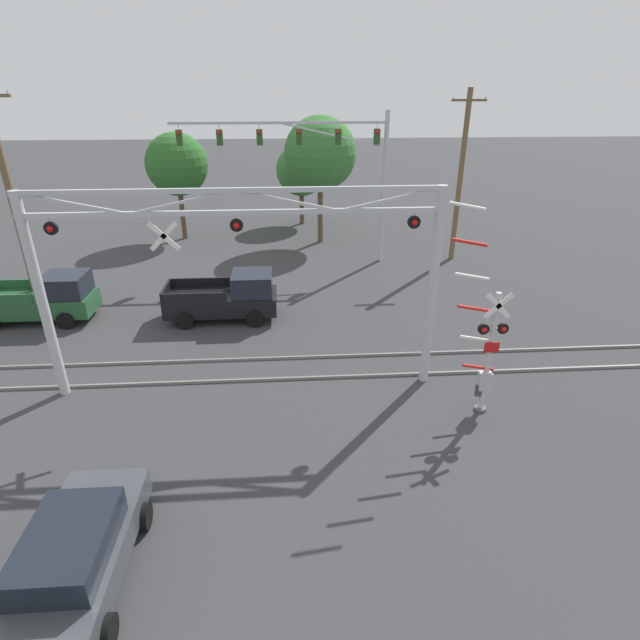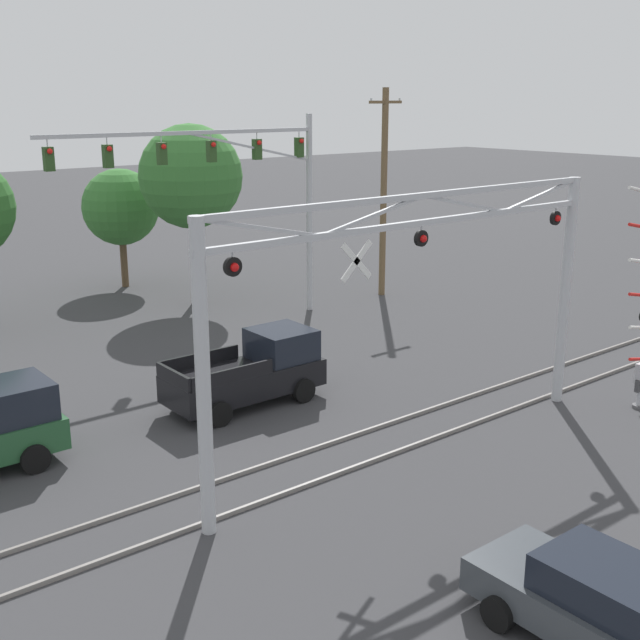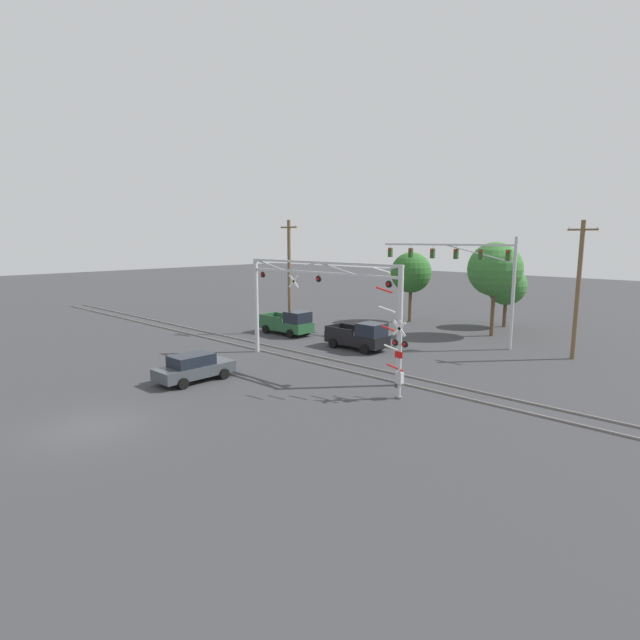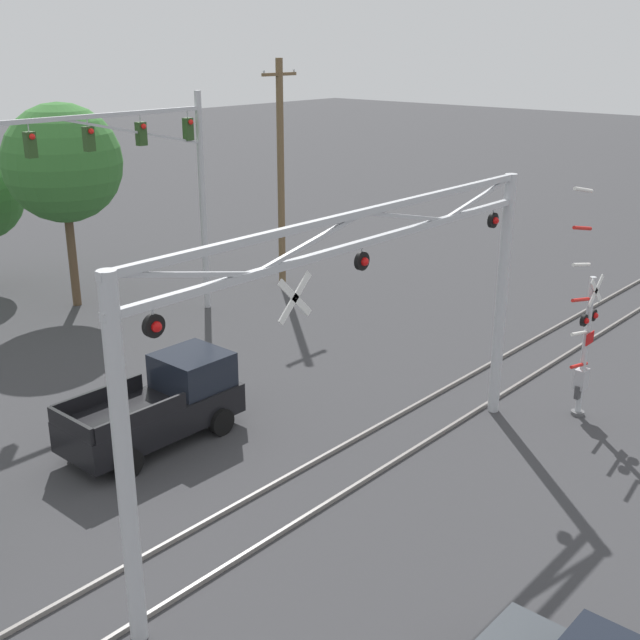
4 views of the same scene
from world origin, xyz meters
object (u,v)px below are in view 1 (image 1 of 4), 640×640
at_px(pickup_truck_following, 43,299).
at_px(utility_pole_left, 13,204).
at_px(sedan_waiting, 75,555).
at_px(background_tree_far_right_verge, 177,165).
at_px(pickup_truck_lead, 229,298).
at_px(utility_pole_right, 460,176).
at_px(background_tree_far_left_verge, 301,170).
at_px(crossing_signal_mast, 485,350).
at_px(crossing_gantry, 239,266).
at_px(traffic_signal_span, 326,157).
at_px(background_tree_beyond_span, 320,154).

bearing_deg(pickup_truck_following, utility_pole_left, 130.21).
height_order(sedan_waiting, background_tree_far_right_verge, background_tree_far_right_verge).
height_order(pickup_truck_lead, utility_pole_right, utility_pole_right).
distance_m(pickup_truck_following, background_tree_far_left_verge, 19.58).
bearing_deg(utility_pole_right, background_tree_far_right_verge, 161.61).
bearing_deg(crossing_signal_mast, background_tree_far_left_verge, 100.92).
relative_size(utility_pole_left, background_tree_far_left_verge, 1.70).
relative_size(sedan_waiting, utility_pole_left, 0.47).
relative_size(crossing_gantry, traffic_signal_span, 1.09).
relative_size(crossing_signal_mast, utility_pole_right, 0.71).
height_order(crossing_gantry, sedan_waiting, crossing_gantry).
height_order(crossing_gantry, pickup_truck_lead, crossing_gantry).
relative_size(pickup_truck_lead, background_tree_beyond_span, 0.61).
bearing_deg(background_tree_far_right_verge, background_tree_far_left_verge, 23.41).
height_order(pickup_truck_lead, background_tree_beyond_span, background_tree_beyond_span).
distance_m(sedan_waiting, utility_pole_left, 15.45).
height_order(pickup_truck_following, background_tree_beyond_span, background_tree_beyond_span).
relative_size(utility_pole_left, background_tree_far_right_verge, 1.42).
relative_size(crossing_signal_mast, sedan_waiting, 1.47).
height_order(crossing_signal_mast, sedan_waiting, crossing_signal_mast).
xyz_separation_m(traffic_signal_span, pickup_truck_following, (-12.40, -6.95, -4.75)).
bearing_deg(crossing_gantry, pickup_truck_lead, 101.27).
height_order(crossing_gantry, pickup_truck_following, crossing_gantry).
distance_m(pickup_truck_following, background_tree_beyond_span, 17.08).
distance_m(traffic_signal_span, background_tree_beyond_span, 3.96).
bearing_deg(pickup_truck_following, traffic_signal_span, 29.26).
height_order(sedan_waiting, background_tree_beyond_span, background_tree_beyond_span).
height_order(pickup_truck_lead, background_tree_far_left_verge, background_tree_far_left_verge).
bearing_deg(utility_pole_right, utility_pole_left, -162.38).
bearing_deg(pickup_truck_following, background_tree_beyond_span, 41.35).
xyz_separation_m(traffic_signal_span, utility_pole_right, (7.28, 0.06, -1.06)).
distance_m(crossing_gantry, background_tree_far_left_verge, 21.64).
relative_size(utility_pole_left, utility_pole_right, 1.04).
bearing_deg(background_tree_far_left_verge, crossing_gantry, -96.81).
distance_m(sedan_waiting, utility_pole_right, 24.42).
distance_m(crossing_signal_mast, pickup_truck_lead, 11.00).
distance_m(crossing_gantry, pickup_truck_following, 11.05).
bearing_deg(crossing_gantry, background_tree_beyond_span, 77.97).
distance_m(crossing_gantry, traffic_signal_span, 13.32).
height_order(crossing_gantry, traffic_signal_span, traffic_signal_span).
height_order(crossing_signal_mast, background_tree_far_left_verge, crossing_signal_mast).
distance_m(background_tree_beyond_span, background_tree_far_left_verge, 5.17).
bearing_deg(utility_pole_left, pickup_truck_following, -49.79).
bearing_deg(background_tree_beyond_span, background_tree_far_right_verge, 170.68).
bearing_deg(background_tree_far_left_verge, background_tree_far_right_verge, -156.59).
bearing_deg(utility_pole_right, crossing_signal_mast, -104.49).
distance_m(crossing_gantry, sedan_waiting, 8.33).
relative_size(pickup_truck_lead, pickup_truck_following, 0.97).
xyz_separation_m(pickup_truck_following, background_tree_beyond_span, (12.38, 10.90, 4.44)).
bearing_deg(pickup_truck_lead, background_tree_beyond_span, 67.57).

